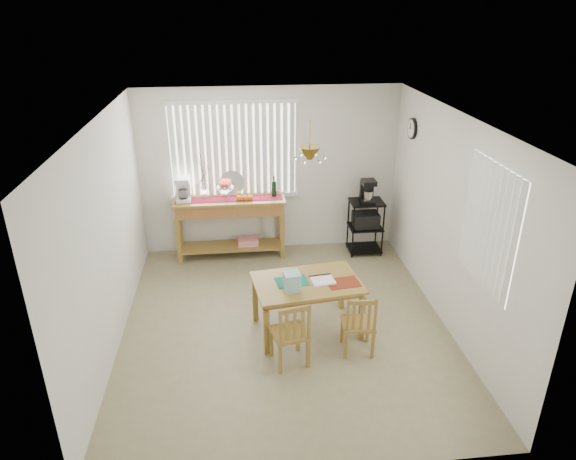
{
  "coord_description": "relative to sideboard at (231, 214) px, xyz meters",
  "views": [
    {
      "loc": [
        -0.55,
        -5.39,
        3.75
      ],
      "look_at": [
        0.1,
        0.55,
        1.05
      ],
      "focal_mm": 32.0,
      "sensor_mm": 36.0,
      "label": 1
    }
  ],
  "objects": [
    {
      "name": "sideboard",
      "position": [
        0.0,
        0.0,
        0.0
      ],
      "size": [
        1.7,
        0.48,
        0.96
      ],
      "color": "olive",
      "rests_on": "ground"
    },
    {
      "name": "room_shell",
      "position": [
        0.64,
        -1.98,
        0.97
      ],
      "size": [
        4.2,
        4.7,
        2.7
      ],
      "color": "silver",
      "rests_on": "ground"
    },
    {
      "name": "table_items",
      "position": [
        0.79,
        -2.25,
        0.04
      ],
      "size": [
        1.01,
        0.44,
        0.22
      ],
      "color": "#147462",
      "rests_on": "dining_table"
    },
    {
      "name": "dining_table",
      "position": [
        0.89,
        -2.12,
        -0.12
      ],
      "size": [
        1.36,
        0.97,
        0.67
      ],
      "color": "olive",
      "rests_on": "ground"
    },
    {
      "name": "sideboard_items",
      "position": [
        -0.28,
        0.02,
        0.39
      ],
      "size": [
        1.62,
        0.41,
        0.73
      ],
      "color": "maroon",
      "rests_on": "sideboard"
    },
    {
      "name": "wire_cart",
      "position": [
        2.12,
        -0.1,
        -0.19
      ],
      "size": [
        0.51,
        0.41,
        0.88
      ],
      "color": "black",
      "rests_on": "ground"
    },
    {
      "name": "ground",
      "position": [
        0.64,
        -1.99,
        -0.72
      ],
      "size": [
        4.0,
        4.5,
        0.01
      ],
      "primitive_type": "cube",
      "color": "gray"
    },
    {
      "name": "chair_left",
      "position": [
        0.62,
        -2.76,
        -0.32
      ],
      "size": [
        0.45,
        0.45,
        0.82
      ],
      "color": "olive",
      "rests_on": "ground"
    },
    {
      "name": "chair_right",
      "position": [
        1.41,
        -2.64,
        -0.34
      ],
      "size": [
        0.38,
        0.38,
        0.78
      ],
      "color": "olive",
      "rests_on": "ground"
    },
    {
      "name": "cart_items",
      "position": [
        2.12,
        -0.1,
        0.32
      ],
      "size": [
        0.21,
        0.25,
        0.36
      ],
      "color": "black",
      "rests_on": "wire_cart"
    }
  ]
}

